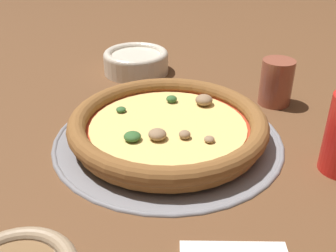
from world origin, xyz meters
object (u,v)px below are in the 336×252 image
(pizza_tray, at_px, (168,138))
(drinking_cup, at_px, (276,82))
(bowl_near, at_px, (136,61))
(pizza, at_px, (168,125))

(pizza_tray, distance_m, drinking_cup, 0.26)
(bowl_near, height_order, drinking_cup, drinking_cup)
(pizza, relative_size, bowl_near, 2.19)
(pizza_tray, distance_m, pizza, 0.02)
(pizza, height_order, bowl_near, bowl_near)
(pizza_tray, distance_m, bowl_near, 0.32)
(drinking_cup, bearing_deg, bowl_near, -133.90)
(bowl_near, relative_size, drinking_cup, 1.68)
(pizza, relative_size, drinking_cup, 3.67)
(pizza, bearing_deg, pizza_tray, -58.93)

